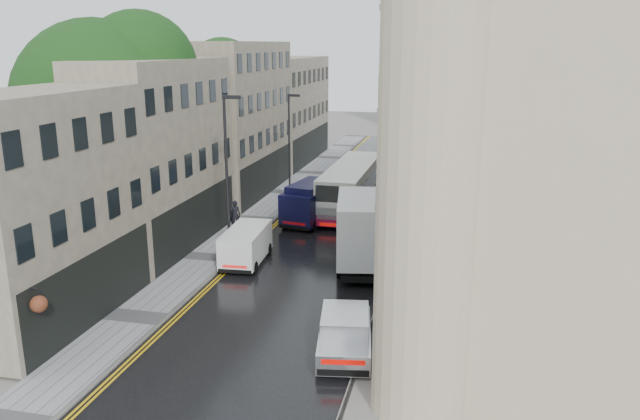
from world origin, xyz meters
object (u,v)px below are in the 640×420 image
at_px(tree_near, 102,133).
at_px(silver_hatchback, 319,351).
at_px(white_van, 222,254).
at_px(cream_bus, 324,197).
at_px(white_lorry, 339,240).
at_px(lamp_post_far, 289,150).
at_px(lamp_post_near, 227,178).
at_px(tree_far, 198,120).
at_px(pedestrian, 235,215).
at_px(navy_van, 285,206).

bearing_deg(tree_near, silver_hatchback, -37.13).
xyz_separation_m(tree_near, white_van, (8.20, -2.63, -5.90)).
relative_size(cream_bus, white_lorry, 1.59).
xyz_separation_m(white_van, lamp_post_far, (-0.44, 15.14, 3.18)).
height_order(cream_bus, lamp_post_near, lamp_post_near).
relative_size(silver_hatchback, lamp_post_far, 0.56).
bearing_deg(white_van, cream_bus, 70.73).
bearing_deg(tree_near, tree_far, 88.68).
xyz_separation_m(tree_near, lamp_post_far, (7.76, 12.51, -2.72)).
relative_size(silver_hatchback, lamp_post_near, 0.51).
xyz_separation_m(silver_hatchback, white_van, (-7.48, 9.25, 0.16)).
xyz_separation_m(white_lorry, lamp_post_far, (-6.72, 14.49, 2.18)).
distance_m(tree_far, cream_bus, 12.73).
bearing_deg(tree_far, pedestrian, -54.35).
distance_m(tree_near, cream_bus, 15.17).
xyz_separation_m(cream_bus, silver_hatchback, (4.34, -20.47, -0.81)).
relative_size(navy_van, lamp_post_near, 0.63).
bearing_deg(lamp_post_near, tree_far, 120.14).
distance_m(cream_bus, lamp_post_far, 5.88).
xyz_separation_m(navy_van, lamp_post_far, (-1.43, 6.26, 2.74)).
height_order(cream_bus, lamp_post_far, lamp_post_far).
relative_size(cream_bus, navy_van, 2.13).
relative_size(pedestrian, lamp_post_far, 0.24).
relative_size(tree_far, lamp_post_near, 1.37).
xyz_separation_m(white_lorry, navy_van, (-5.29, 8.23, -0.56)).
bearing_deg(tree_near, white_van, -17.75).
relative_size(white_lorry, lamp_post_far, 0.94).
xyz_separation_m(white_lorry, white_van, (-6.28, -0.65, -1.00)).
relative_size(tree_near, white_lorry, 1.80).
relative_size(cream_bus, lamp_post_near, 1.35).
relative_size(tree_far, white_lorry, 1.62).
xyz_separation_m(silver_hatchback, lamp_post_far, (-7.92, 24.39, 3.34)).
bearing_deg(tree_far, white_lorry, -46.56).
distance_m(white_van, pedestrian, 7.66).
xyz_separation_m(tree_far, white_van, (7.90, -15.63, -5.19)).
xyz_separation_m(tree_far, lamp_post_near, (7.37, -13.14, -1.57)).
relative_size(tree_near, lamp_post_far, 1.69).
relative_size(cream_bus, silver_hatchback, 2.66).
relative_size(tree_near, tree_far, 1.11).
relative_size(tree_near, pedestrian, 7.13).
bearing_deg(white_lorry, tree_far, 123.62).
bearing_deg(white_lorry, cream_bus, 96.71).
bearing_deg(tree_far, navy_van, -37.16).
distance_m(tree_far, silver_hatchback, 29.73).
bearing_deg(lamp_post_near, cream_bus, 68.05).
height_order(cream_bus, silver_hatchback, cream_bus).
xyz_separation_m(silver_hatchback, navy_van, (-6.49, 18.13, 0.60)).
xyz_separation_m(white_lorry, lamp_post_near, (-6.81, 1.84, 2.62)).
xyz_separation_m(pedestrian, lamp_post_far, (1.56, 7.74, 3.13)).
xyz_separation_m(tree_near, cream_bus, (11.35, 8.60, -5.26)).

